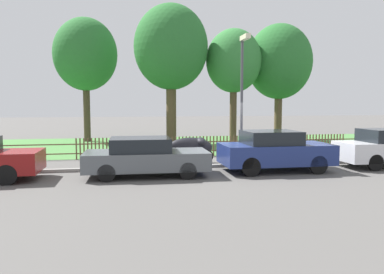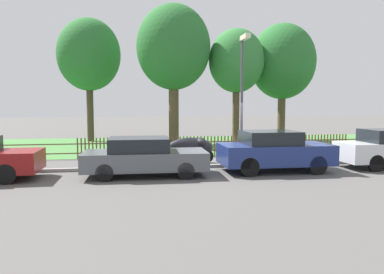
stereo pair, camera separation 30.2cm
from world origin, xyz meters
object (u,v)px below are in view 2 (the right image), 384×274
Objects in this scene: covered_motorcycle at (191,148)px; parked_car_black_saloon at (144,156)px; tree_nearest_kerb at (89,55)px; tree_behind_motorcycle at (173,48)px; parked_car_navy_estate at (274,151)px; tree_mid_park at (236,61)px; tree_far_left at (282,62)px; street_lamp at (243,83)px.

parked_car_black_saloon is at bearing -130.97° from covered_motorcycle.
covered_motorcycle is 0.25× the size of tree_nearest_kerb.
parked_car_black_saloon is 3.18m from covered_motorcycle.
tree_nearest_kerb is 5.81m from tree_behind_motorcycle.
parked_car_navy_estate is at bearing -75.97° from tree_behind_motorcycle.
parked_car_black_saloon is 0.53× the size of tree_nearest_kerb.
parked_car_black_saloon reaches higher than covered_motorcycle.
parked_car_navy_estate is 11.05m from tree_mid_park.
tree_far_left is (7.42, 8.28, 4.53)m from covered_motorcycle.
tree_nearest_kerb reaches higher than covered_motorcycle.
tree_nearest_kerb is 1.56× the size of street_lamp.
parked_car_navy_estate is at bearing -58.53° from tree_nearest_kerb.
parked_car_black_saloon is at bearing -76.67° from tree_nearest_kerb.
covered_motorcycle is at bearing 52.03° from parked_car_black_saloon.
parked_car_black_saloon is 2.12× the size of covered_motorcycle.
tree_behind_motorcycle is at bearing -173.76° from tree_far_left.
covered_motorcycle is (-2.64, 2.38, -0.11)m from parked_car_navy_estate.
parked_car_black_saloon is 0.55× the size of tree_far_left.
tree_nearest_kerb is (-5.01, 10.11, 4.94)m from covered_motorcycle.
tree_behind_motorcycle is at bearing 102.16° from street_lamp.
tree_behind_motorcycle is at bearing 104.60° from parked_car_navy_estate.
parked_car_black_saloon is at bearing -178.72° from parked_car_navy_estate.
covered_motorcycle is 0.26× the size of tree_far_left.
tree_nearest_kerb is at bearing 105.19° from parked_car_black_saloon.
street_lamp is (-0.69, 1.63, 2.51)m from parked_car_navy_estate.
parked_car_navy_estate is at bearing -67.03° from street_lamp.
tree_nearest_kerb is 13.10m from street_lamp.
tree_nearest_kerb is at bearing 165.07° from tree_mid_park.
parked_car_navy_estate is at bearing 2.57° from parked_car_black_saloon.
tree_far_left is at bearing -8.37° from tree_nearest_kerb.
tree_behind_motorcycle is (2.21, 9.93, 5.11)m from parked_car_black_saloon.
parked_car_black_saloon is at bearing -156.99° from street_lamp.
parked_car_black_saloon is at bearing -131.43° from tree_far_left.
covered_motorcycle is 9.78m from tree_mid_park.
tree_nearest_kerb is at bearing 171.63° from tree_far_left.
covered_motorcycle is (2.03, 2.44, -0.02)m from parked_car_black_saloon.
covered_motorcycle is at bearing -91.32° from tree_behind_motorcycle.
covered_motorcycle is 9.08m from tree_behind_motorcycle.
covered_motorcycle is 0.28× the size of tree_mid_park.
street_lamp is at bearing -22.17° from covered_motorcycle.
street_lamp is at bearing 113.54° from parked_car_navy_estate.
parked_car_black_saloon is 11.38m from tree_behind_motorcycle.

